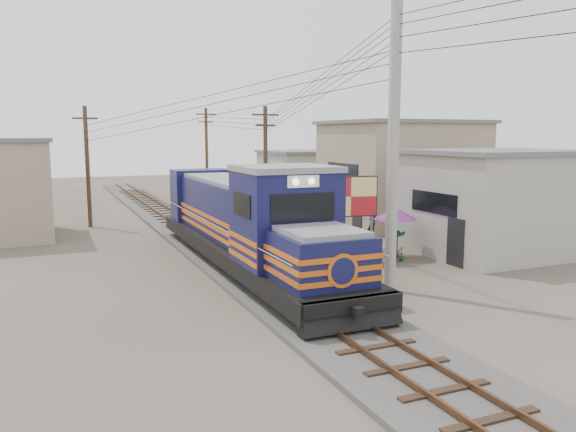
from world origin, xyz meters
name	(u,v)px	position (x,y,z in m)	size (l,w,h in m)	color
ground	(291,298)	(0.00, 0.00, 0.00)	(120.00, 120.00, 0.00)	#473F35
ballast	(210,243)	(0.00, 10.00, 0.08)	(3.60, 70.00, 0.16)	#595651
track	(210,239)	(0.00, 10.00, 0.26)	(1.15, 70.00, 0.12)	#51331E
locomotive	(247,225)	(0.00, 4.40, 1.82)	(3.13, 17.03, 4.22)	black
utility_pole_main	(393,146)	(3.50, -0.50, 5.00)	(0.40, 0.40, 10.00)	#9E9B93
wooden_pole_mid	(266,164)	(4.50, 14.00, 3.68)	(1.60, 0.24, 7.00)	#4C3826
wooden_pole_far	(207,153)	(4.80, 28.00, 3.93)	(1.60, 0.24, 7.50)	#4C3826
wooden_pole_left	(87,164)	(-5.00, 18.00, 3.68)	(1.60, 0.24, 7.00)	#4C3826
power_lines	(213,85)	(-0.14, 8.49, 7.56)	(9.65, 19.00, 3.30)	black
shophouse_front	(497,201)	(11.50, 3.00, 2.36)	(7.35, 6.30, 4.70)	gray
shophouse_mid	(401,172)	(12.50, 12.00, 3.11)	(8.40, 7.35, 6.20)	gray
shophouse_back	(308,178)	(11.00, 22.00, 2.11)	(6.30, 6.30, 4.20)	gray
billboard	(350,199)	(4.43, 3.93, 2.70)	(2.35, 0.54, 3.66)	#99999E
market_umbrella	(395,214)	(6.69, 3.95, 1.93)	(2.58, 2.58, 2.19)	black
vendor	(371,234)	(6.27, 5.20, 0.88)	(0.64, 0.42, 1.75)	black
plant_nursery	(363,250)	(4.99, 3.80, 0.48)	(3.27, 1.93, 1.08)	#1B5D1A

